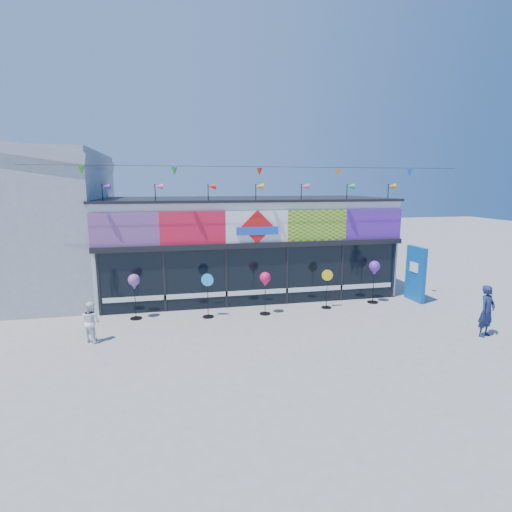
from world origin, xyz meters
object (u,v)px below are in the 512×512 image
object	(u,v)px
spinner_0	(134,283)
spinner_3	(327,288)
spinner_1	(208,294)
spinner_4	(374,269)
spinner_2	(265,281)
child	(91,322)
adult_man	(487,311)
blue_sign	(416,274)

from	to	relation	value
spinner_0	spinner_3	distance (m)	7.08
spinner_1	spinner_4	distance (m)	6.66
spinner_2	spinner_4	bearing A→B (deg)	6.46
spinner_3	child	bearing A→B (deg)	-168.40
spinner_3	adult_man	bearing A→B (deg)	-44.94
adult_man	spinner_2	bearing A→B (deg)	130.91
adult_man	child	size ratio (longest dim) A/B	1.30
blue_sign	spinner_4	distance (m)	1.81
spinner_2	adult_man	world-z (taller)	adult_man
spinner_1	child	world-z (taller)	spinner_1
adult_man	child	bearing A→B (deg)	150.41
blue_sign	adult_man	xyz separation A→B (m)	(-0.12, -3.95, -0.31)
spinner_2	adult_man	bearing A→B (deg)	-29.34
spinner_1	spinner_4	xyz separation A→B (m)	(6.63, 0.43, 0.53)
blue_sign	spinner_0	size ratio (longest dim) A/B	1.37
blue_sign	spinner_4	xyz separation A→B (m)	(-1.79, 0.07, 0.25)
spinner_1	adult_man	distance (m)	9.05
spinner_0	child	xyz separation A→B (m)	(-1.12, -1.87, -0.67)
spinner_1	spinner_3	bearing A→B (deg)	1.96
spinner_0	spinner_4	size ratio (longest dim) A/B	0.95
spinner_1	spinner_4	size ratio (longest dim) A/B	0.93
spinner_0	spinner_4	xyz separation A→B (m)	(9.14, 0.08, 0.07)
spinner_1	adult_man	size ratio (longest dim) A/B	0.98
spinner_3	blue_sign	bearing A→B (deg)	2.99
child	spinner_3	bearing A→B (deg)	-133.80
blue_sign	spinner_1	distance (m)	8.43
blue_sign	spinner_2	world-z (taller)	blue_sign
blue_sign	spinner_0	bearing A→B (deg)	177.61
child	adult_man	bearing A→B (deg)	-155.24
spinner_0	adult_man	world-z (taller)	adult_man
blue_sign	adult_man	world-z (taller)	blue_sign
spinner_1	spinner_3	world-z (taller)	spinner_1
blue_sign	spinner_3	bearing A→B (deg)	-179.47
spinner_0	spinner_4	distance (m)	9.14
spinner_3	child	xyz separation A→B (m)	(-8.18, -1.68, -0.17)
spinner_1	adult_man	bearing A→B (deg)	-23.40
spinner_1	spinner_2	bearing A→B (deg)	-2.49
spinner_0	adult_man	size ratio (longest dim) A/B	1.00
spinner_0	spinner_1	distance (m)	2.58
spinner_0	spinner_3	bearing A→B (deg)	-1.54
blue_sign	spinner_0	world-z (taller)	blue_sign
spinner_0	child	bearing A→B (deg)	-120.96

